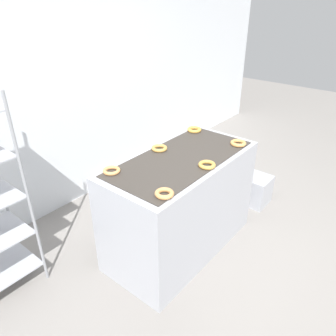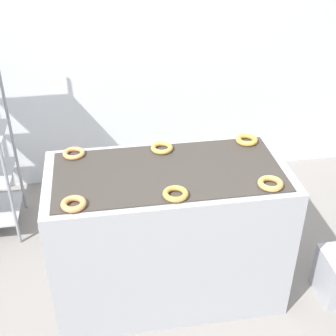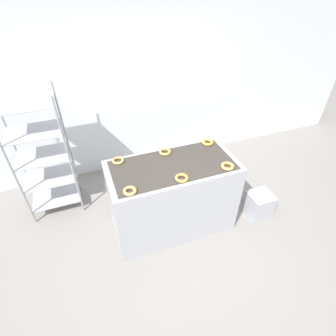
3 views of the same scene
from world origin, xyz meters
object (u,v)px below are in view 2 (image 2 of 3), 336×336
(donut_near_left, at_px, (74,204))
(donut_far_right, at_px, (247,140))
(donut_far_center, at_px, (161,148))
(donut_near_right, at_px, (270,184))
(donut_near_center, at_px, (176,194))
(donut_far_left, at_px, (74,153))
(fryer_machine, at_px, (168,234))

(donut_near_left, height_order, donut_far_right, same)
(donut_near_left, distance_m, donut_far_right, 1.24)
(donut_near_left, distance_m, donut_far_center, 0.76)
(donut_near_left, relative_size, donut_near_right, 0.94)
(donut_near_center, distance_m, donut_near_right, 0.55)
(donut_near_center, bearing_deg, donut_near_left, -179.42)
(donut_far_left, relative_size, donut_far_center, 0.97)
(donut_near_center, xyz_separation_m, donut_far_center, (-0.01, 0.51, -0.00))
(donut_near_center, bearing_deg, fryer_machine, 90.72)
(fryer_machine, height_order, donut_far_right, donut_far_right)
(donut_near_left, relative_size, donut_far_center, 0.97)
(fryer_machine, distance_m, donut_near_right, 0.79)
(donut_far_left, bearing_deg, donut_near_right, -25.29)
(fryer_machine, distance_m, donut_far_left, 0.80)
(fryer_machine, distance_m, donut_far_right, 0.81)
(donut_near_right, relative_size, donut_far_right, 1.02)
(donut_far_center, bearing_deg, fryer_machine, -89.34)
(donut_near_center, distance_m, donut_far_left, 0.78)
(donut_near_left, height_order, donut_near_center, donut_near_left)
(donut_far_left, relative_size, donut_far_right, 0.97)
(donut_near_right, bearing_deg, donut_far_left, 154.71)
(donut_near_left, distance_m, donut_near_right, 1.11)
(donut_near_center, xyz_separation_m, donut_near_right, (0.55, 0.01, 0.00))
(donut_near_left, height_order, donut_far_center, donut_near_left)
(donut_near_left, distance_m, donut_far_left, 0.54)
(fryer_machine, height_order, donut_far_left, donut_far_left)
(donut_far_center, bearing_deg, donut_far_right, 1.40)
(donut_far_left, xyz_separation_m, donut_far_center, (0.56, -0.02, 0.00))
(donut_near_center, relative_size, donut_far_center, 1.01)
(donut_near_left, bearing_deg, fryer_machine, 25.76)
(donut_near_right, bearing_deg, donut_near_center, -178.76)
(donut_far_right, bearing_deg, donut_near_left, -154.65)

